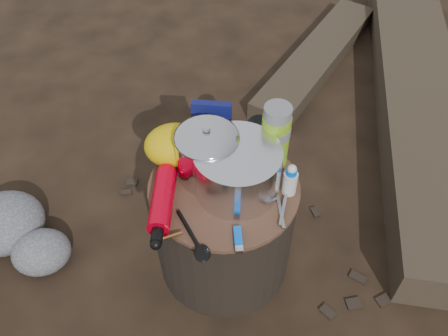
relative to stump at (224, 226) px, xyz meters
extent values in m
plane|color=black|center=(0.00, 0.00, -0.20)|extent=(60.00, 60.00, 0.00)
cylinder|color=black|center=(0.00, 0.00, 0.00)|extent=(0.44, 0.44, 0.40)
cube|color=#332A1F|center=(0.99, 0.61, -0.12)|extent=(0.97, 1.96, 0.17)
cube|color=#332A1F|center=(0.67, 1.03, -0.16)|extent=(0.86, 0.92, 0.09)
cylinder|color=silver|center=(0.03, -0.01, 0.28)|extent=(0.24, 0.24, 0.15)
cylinder|color=silver|center=(-0.04, 0.05, 0.29)|extent=(0.18, 0.18, 0.18)
cylinder|color=#75AD1B|center=(0.16, 0.07, 0.31)|extent=(0.08, 0.08, 0.21)
cylinder|color=black|center=(0.13, 0.13, 0.26)|extent=(0.07, 0.07, 0.11)
ellipsoid|color=#D7AE08|center=(-0.13, 0.13, 0.26)|extent=(0.18, 0.14, 0.12)
cube|color=#0C114D|center=(-0.01, 0.18, 0.28)|extent=(0.12, 0.06, 0.15)
cube|color=blue|center=(0.00, -0.18, 0.21)|extent=(0.03, 0.08, 0.01)
cylinder|color=silver|center=(0.18, -0.05, 0.25)|extent=(0.04, 0.04, 0.10)
camera|label=1|loc=(-0.16, -0.88, 1.27)|focal=38.60mm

